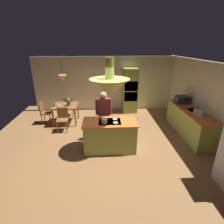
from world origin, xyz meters
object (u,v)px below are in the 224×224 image
(canister_sugar, at_px, (198,112))
(chair_by_back_wall, at_px, (69,105))
(canister_tea, at_px, (195,111))
(oven_tower, at_px, (130,91))
(person_at_island, at_px, (104,113))
(canister_flour, at_px, (201,114))
(cooking_pot_on_cooktop, at_px, (104,121))
(dining_table, at_px, (66,107))
(potted_plant_on_table, at_px, (68,101))
(cup_on_table, at_px, (59,106))
(chair_at_corner, at_px, (44,111))
(kitchen_island, at_px, (110,135))
(microwave_on_counter, at_px, (182,100))
(chair_facing_island, at_px, (63,118))

(canister_sugar, bearing_deg, chair_by_back_wall, 151.69)
(canister_sugar, relative_size, canister_tea, 1.08)
(oven_tower, distance_m, person_at_island, 2.86)
(canister_flour, distance_m, cooking_pot_on_cooktop, 3.01)
(dining_table, xyz_separation_m, potted_plant_on_table, (0.15, -0.06, 0.27))
(oven_tower, relative_size, cup_on_table, 22.81)
(chair_by_back_wall, distance_m, potted_plant_on_table, 0.87)
(chair_at_corner, xyz_separation_m, canister_tea, (5.41, -1.58, 0.51))
(kitchen_island, relative_size, chair_at_corner, 1.82)
(chair_at_corner, height_order, canister_flour, canister_flour)
(person_at_island, distance_m, cooking_pot_on_cooktop, 0.81)
(dining_table, xyz_separation_m, microwave_on_counter, (4.54, -0.54, 0.42))
(dining_table, relative_size, cup_on_table, 10.88)
(chair_by_back_wall, bearing_deg, dining_table, 90.00)
(canister_sugar, distance_m, cooking_pot_on_cooktop, 3.04)
(chair_by_back_wall, distance_m, cooking_pot_on_cooktop, 3.34)
(chair_by_back_wall, relative_size, cup_on_table, 9.67)
(kitchen_island, relative_size, microwave_on_counter, 3.45)
(canister_flour, bearing_deg, chair_at_corner, 160.31)
(person_at_island, xyz_separation_m, potted_plant_on_table, (-1.38, 1.36, -0.02))
(dining_table, relative_size, potted_plant_on_table, 3.27)
(chair_facing_island, height_order, potted_plant_on_table, potted_plant_on_table)
(oven_tower, distance_m, canister_flour, 3.54)
(kitchen_island, bearing_deg, cup_on_table, 135.71)
(chair_by_back_wall, bearing_deg, oven_tower, -170.82)
(kitchen_island, distance_m, canister_flour, 2.90)
(cup_on_table, bearing_deg, canister_sugar, -17.75)
(kitchen_island, relative_size, oven_tower, 0.77)
(kitchen_island, distance_m, microwave_on_counter, 3.30)
(canister_tea, bearing_deg, canister_flour, -90.00)
(person_at_island, relative_size, potted_plant_on_table, 5.51)
(canister_tea, distance_m, microwave_on_counter, 1.04)
(canister_sugar, xyz_separation_m, cooking_pot_on_cooktop, (-3.00, -0.47, -0.01))
(dining_table, relative_size, canister_sugar, 5.75)
(canister_sugar, bearing_deg, cup_on_table, 162.25)
(dining_table, xyz_separation_m, chair_facing_island, (0.00, -0.69, -0.15))
(canister_sugar, distance_m, canister_tea, 0.18)
(oven_tower, relative_size, chair_facing_island, 2.36)
(canister_flour, bearing_deg, dining_table, 156.91)
(kitchen_island, distance_m, cup_on_table, 2.69)
(potted_plant_on_table, bearing_deg, canister_sugar, -21.11)
(oven_tower, bearing_deg, dining_table, -157.80)
(chair_by_back_wall, relative_size, cooking_pot_on_cooktop, 4.83)
(person_at_island, distance_m, chair_at_corner, 2.82)
(cup_on_table, relative_size, cooking_pot_on_cooktop, 0.50)
(dining_table, bearing_deg, chair_by_back_wall, 90.00)
(canister_flour, relative_size, cooking_pot_on_cooktop, 1.09)
(canister_flour, height_order, canister_sugar, canister_flour)
(oven_tower, xyz_separation_m, person_at_island, (-1.27, -2.57, -0.08))
(chair_at_corner, distance_m, canister_tea, 5.66)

